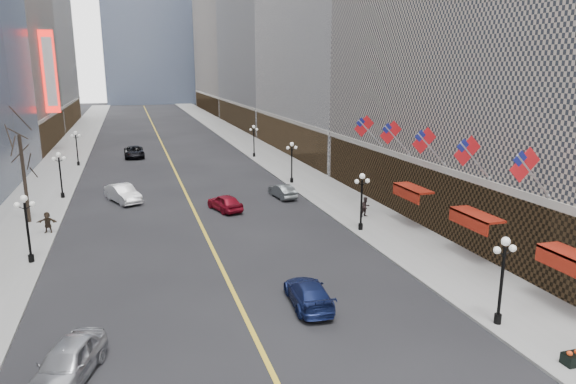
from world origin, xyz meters
TOP-DOWN VIEW (x-y plane):
  - sidewalk_east at (14.00, 70.00)m, footprint 6.00×230.00m
  - sidewalk_west at (-14.00, 70.00)m, footprint 6.00×230.00m
  - lane_line at (0.00, 80.00)m, footprint 0.25×200.00m
  - bldg_east_c at (29.88, 106.00)m, footprint 26.60×40.60m
  - bldg_east_d at (29.90, 149.00)m, footprint 26.60×46.60m
  - streetlamp_east_0 at (11.80, 14.00)m, footprint 1.26×0.44m
  - streetlamp_east_1 at (11.80, 30.00)m, footprint 1.26×0.44m
  - streetlamp_east_2 at (11.80, 48.00)m, footprint 1.26×0.44m
  - streetlamp_east_3 at (11.80, 66.00)m, footprint 1.26×0.44m
  - streetlamp_west_1 at (-11.80, 30.00)m, footprint 1.26×0.44m
  - streetlamp_west_2 at (-11.80, 48.00)m, footprint 1.26×0.44m
  - streetlamp_west_3 at (-11.80, 66.00)m, footprint 1.26×0.44m
  - flag_1 at (15.31, 17.00)m, footprint 2.87×0.12m
  - flag_2 at (15.31, 22.00)m, footprint 2.87×0.12m
  - flag_3 at (15.31, 27.00)m, footprint 2.87×0.12m
  - flag_4 at (15.31, 32.00)m, footprint 2.87×0.12m
  - flag_5 at (15.31, 37.00)m, footprint 2.87×0.12m
  - awning_a at (16.11, 14.00)m, footprint 1.40×4.00m
  - awning_b at (16.11, 22.00)m, footprint 1.40×4.00m
  - awning_c at (16.11, 30.00)m, footprint 1.40×4.00m
  - theatre_marquee at (-15.88, 80.00)m, footprint 2.00×0.55m
  - tree_west_far at (-13.50, 40.00)m, footprint 3.60×3.60m
  - car_nb_near at (-8.13, 15.36)m, footprint 3.35×5.14m
  - car_nb_mid at (-6.09, 45.02)m, footprint 3.62×5.41m
  - car_nb_far at (-4.69, 71.18)m, footprint 2.83×5.90m
  - car_sb_near at (3.57, 18.96)m, footprint 2.33×4.97m
  - car_sb_mid at (2.69, 39.18)m, footprint 2.98×4.75m
  - car_sb_far at (9.00, 42.17)m, footprint 1.97×4.30m
  - ped_east_walk at (13.74, 33.21)m, footprint 0.92×0.65m
  - ped_west_far at (-11.60, 36.42)m, footprint 1.58×0.75m

SIDE VIEW (x-z plane):
  - lane_line at x=0.00m, z-range 0.00..0.02m
  - sidewalk_east at x=14.00m, z-range 0.00..0.15m
  - sidewalk_west at x=-14.00m, z-range 0.00..0.15m
  - car_sb_far at x=9.00m, z-range 0.00..1.37m
  - car_sb_near at x=3.57m, z-range 0.00..1.40m
  - car_sb_mid at x=2.69m, z-range 0.00..1.51m
  - car_nb_far at x=-4.69m, z-range 0.00..1.62m
  - car_nb_near at x=-8.13m, z-range 0.00..1.63m
  - car_nb_mid at x=-6.09m, z-range 0.00..1.69m
  - ped_west_far at x=-11.60m, z-range 0.15..1.79m
  - ped_east_walk at x=13.74m, z-range 0.15..1.87m
  - streetlamp_east_0 at x=11.80m, z-range 0.64..5.16m
  - streetlamp_east_1 at x=11.80m, z-range 0.64..5.16m
  - streetlamp_east_2 at x=11.80m, z-range 0.64..5.16m
  - streetlamp_east_3 at x=11.80m, z-range 0.64..5.16m
  - streetlamp_west_1 at x=-11.80m, z-range 0.64..5.16m
  - streetlamp_west_2 at x=-11.80m, z-range 0.64..5.16m
  - streetlamp_west_3 at x=-11.80m, z-range 0.64..5.16m
  - awning_a at x=16.11m, z-range 2.62..3.54m
  - awning_b at x=16.11m, z-range 2.62..3.54m
  - awning_c at x=16.11m, z-range 2.62..3.54m
  - tree_west_far at x=-13.50m, z-range 2.28..10.20m
  - flag_1 at x=15.31m, z-range 5.85..8.72m
  - flag_2 at x=15.31m, z-range 5.85..8.72m
  - flag_3 at x=15.31m, z-range 5.85..8.72m
  - flag_4 at x=15.31m, z-range 5.85..8.72m
  - flag_5 at x=15.31m, z-range 5.85..8.72m
  - theatre_marquee at x=-15.88m, z-range 6.00..18.00m
  - bldg_east_c at x=29.88m, z-range -0.22..48.58m
  - bldg_east_d at x=29.90m, z-range -0.23..62.57m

